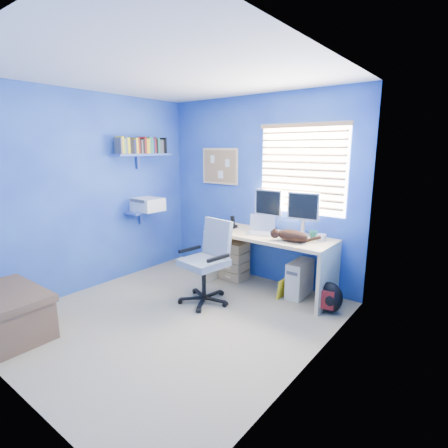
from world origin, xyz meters
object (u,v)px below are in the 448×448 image
Objects in this scene: cat at (292,236)px; office_chair at (207,272)px; desk at (268,263)px; laptop at (261,226)px; tower_pc at (300,278)px.

cat is 1.09m from office_chair.
office_chair is at bearing -119.25° from desk.
laptop is at bearing 149.88° from cat.
tower_pc is at bearing -6.71° from laptop.
office_chair is (-0.41, -0.73, -0.00)m from desk.
tower_pc is 0.46× the size of office_chair.
tower_pc is at bearing 12.68° from desk.
tower_pc is at bearing 59.53° from cat.
office_chair reaches higher than laptop.
desk is 4.26× the size of cat.
office_chair is (-0.81, -0.82, 0.14)m from tower_pc.
cat is 0.85× the size of tower_pc.
cat is at bearing -28.89° from laptop.
office_chair reaches higher than tower_pc.
cat is at bearing 38.86° from office_chair.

